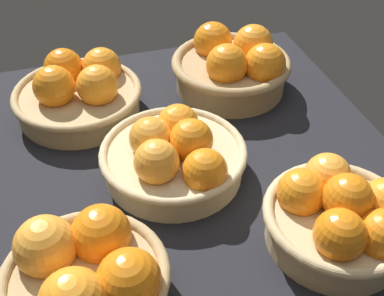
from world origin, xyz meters
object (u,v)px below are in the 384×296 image
(basket_far_right, at_px, (79,92))
(basket_near_right, at_px, (233,66))
(basket_center, at_px, (175,155))
(basket_far_left, at_px, (87,276))
(basket_near_left, at_px, (341,216))

(basket_far_right, distance_m, basket_near_right, 0.31)
(basket_center, bearing_deg, basket_near_right, -39.42)
(basket_center, bearing_deg, basket_far_left, 139.84)
(basket_far_left, distance_m, basket_far_right, 0.43)
(basket_far_left, xyz_separation_m, basket_far_right, (0.43, -0.04, -0.00))
(basket_center, distance_m, basket_far_right, 0.27)
(basket_near_left, height_order, basket_far_right, basket_near_left)
(basket_far_right, bearing_deg, basket_center, -150.90)
(basket_near_left, bearing_deg, basket_center, 43.34)
(basket_far_left, height_order, basket_far_right, basket_far_right)
(basket_center, distance_m, basket_near_right, 0.29)
(basket_far_left, bearing_deg, basket_far_right, -5.08)
(basket_near_right, bearing_deg, basket_far_right, 88.61)
(basket_far_left, relative_size, basket_far_right, 0.88)
(basket_near_right, bearing_deg, basket_far_left, 140.23)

